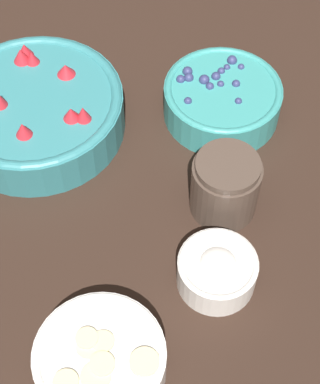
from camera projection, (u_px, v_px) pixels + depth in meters
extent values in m
plane|color=black|center=(108.00, 186.00, 0.88)|extent=(4.00, 4.00, 0.00)
cylinder|color=teal|center=(36.00, 113.00, 0.92)|extent=(0.25, 0.25, 0.06)
torus|color=teal|center=(33.00, 100.00, 0.89)|extent=(0.25, 0.25, 0.02)
cylinder|color=red|center=(34.00, 105.00, 0.90)|extent=(0.20, 0.20, 0.02)
cone|color=red|center=(21.00, 56.00, 0.93)|extent=(0.04, 0.04, 0.03)
cone|color=red|center=(23.00, 130.00, 0.85)|extent=(0.04, 0.04, 0.03)
cone|color=red|center=(32.00, 58.00, 0.93)|extent=(0.03, 0.03, 0.02)
cone|color=red|center=(71.00, 115.00, 0.86)|extent=(0.04, 0.04, 0.02)
cone|color=red|center=(83.00, 114.00, 0.86)|extent=(0.03, 0.03, 0.03)
cone|color=red|center=(66.00, 71.00, 0.91)|extent=(0.03, 0.03, 0.02)
cone|color=red|center=(25.00, 51.00, 0.93)|extent=(0.03, 0.03, 0.03)
cylinder|color=teal|center=(222.00, 101.00, 0.93)|extent=(0.17, 0.17, 0.05)
torus|color=teal|center=(223.00, 90.00, 0.92)|extent=(0.17, 0.17, 0.01)
cylinder|color=navy|center=(223.00, 94.00, 0.92)|extent=(0.14, 0.14, 0.02)
sphere|color=navy|center=(227.00, 67.00, 0.94)|extent=(0.01, 0.01, 0.01)
sphere|color=navy|center=(183.00, 81.00, 0.92)|extent=(0.01, 0.01, 0.01)
sphere|color=navy|center=(232.00, 60.00, 0.94)|extent=(0.02, 0.02, 0.02)
sphere|color=navy|center=(188.00, 101.00, 0.90)|extent=(0.01, 0.01, 0.01)
sphere|color=navy|center=(221.00, 71.00, 0.93)|extent=(0.01, 0.01, 0.01)
sphere|color=navy|center=(204.00, 80.00, 0.92)|extent=(0.02, 0.02, 0.02)
sphere|color=navy|center=(221.00, 84.00, 0.92)|extent=(0.01, 0.01, 0.01)
sphere|color=navy|center=(216.00, 76.00, 0.93)|extent=(0.01, 0.01, 0.01)
sphere|color=navy|center=(210.00, 86.00, 0.91)|extent=(0.01, 0.01, 0.01)
sphere|color=navy|center=(189.00, 78.00, 0.92)|extent=(0.01, 0.01, 0.01)
sphere|color=navy|center=(238.00, 101.00, 0.90)|extent=(0.01, 0.01, 0.01)
sphere|color=navy|center=(241.00, 67.00, 0.94)|extent=(0.01, 0.01, 0.01)
sphere|color=navy|center=(236.00, 84.00, 0.92)|extent=(0.01, 0.01, 0.01)
sphere|color=navy|center=(186.00, 71.00, 0.93)|extent=(0.02, 0.02, 0.02)
cylinder|color=white|center=(101.00, 361.00, 0.72)|extent=(0.15, 0.15, 0.05)
torus|color=white|center=(99.00, 355.00, 0.70)|extent=(0.15, 0.15, 0.01)
cylinder|color=beige|center=(100.00, 357.00, 0.70)|extent=(0.12, 0.12, 0.01)
cylinder|color=beige|center=(66.00, 382.00, 0.68)|extent=(0.03, 0.03, 0.01)
cylinder|color=beige|center=(89.00, 347.00, 0.70)|extent=(0.03, 0.03, 0.00)
cylinder|color=beige|center=(87.00, 339.00, 0.71)|extent=(0.03, 0.03, 0.01)
cylinder|color=beige|center=(96.00, 377.00, 0.68)|extent=(0.03, 0.03, 0.00)
cylinder|color=beige|center=(103.00, 342.00, 0.70)|extent=(0.03, 0.03, 0.01)
cylinder|color=beige|center=(102.00, 364.00, 0.69)|extent=(0.03, 0.03, 0.01)
cylinder|color=beige|center=(144.00, 362.00, 0.69)|extent=(0.03, 0.03, 0.01)
cylinder|color=silver|center=(217.00, 272.00, 0.78)|extent=(0.10, 0.10, 0.05)
torus|color=silver|center=(218.00, 264.00, 0.76)|extent=(0.10, 0.10, 0.01)
cylinder|color=white|center=(218.00, 266.00, 0.77)|extent=(0.08, 0.08, 0.01)
ellipsoid|color=white|center=(218.00, 264.00, 0.76)|extent=(0.05, 0.05, 0.02)
cylinder|color=#4C3D33|center=(225.00, 187.00, 0.83)|extent=(0.09, 0.09, 0.08)
cylinder|color=#512D1E|center=(225.00, 190.00, 0.83)|extent=(0.07, 0.07, 0.06)
cylinder|color=#4C3D33|center=(228.00, 166.00, 0.79)|extent=(0.08, 0.08, 0.01)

